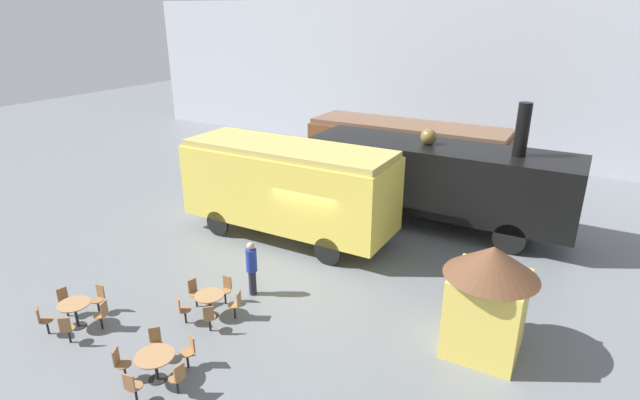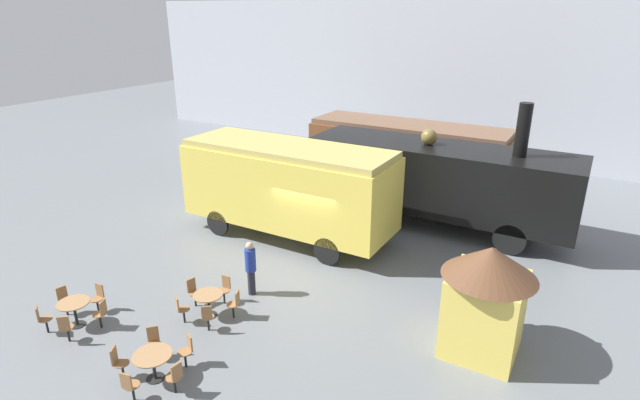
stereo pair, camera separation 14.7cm
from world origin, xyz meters
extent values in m
plane|color=slate|center=(0.00, 0.00, 0.00)|extent=(80.00, 80.00, 0.00)
cube|color=#B2B7C1|center=(0.00, 15.18, 4.50)|extent=(44.00, 0.15, 9.00)
cube|color=brown|center=(0.48, 8.10, 1.87)|extent=(9.54, 2.86, 2.38)
cube|color=brown|center=(0.48, 8.10, 3.18)|extent=(9.35, 2.63, 0.24)
cylinder|color=black|center=(3.35, 6.74, 0.53)|extent=(1.05, 0.12, 1.05)
cylinder|color=black|center=(3.35, 9.47, 0.53)|extent=(1.05, 0.12, 1.05)
cylinder|color=black|center=(-2.38, 6.74, 0.53)|extent=(1.05, 0.12, 1.05)
cylinder|color=black|center=(-2.38, 9.47, 0.53)|extent=(1.05, 0.12, 1.05)
cube|color=black|center=(3.10, 4.58, 2.06)|extent=(10.56, 2.86, 2.59)
cylinder|color=black|center=(6.01, 4.58, 4.32)|extent=(0.49, 0.49, 1.95)
sphere|color=brown|center=(2.57, 4.58, 3.65)|extent=(0.64, 0.64, 0.64)
cylinder|color=black|center=(6.27, 3.21, 0.59)|extent=(1.17, 0.12, 1.17)
cylinder|color=black|center=(6.27, 5.95, 0.59)|extent=(1.17, 0.12, 1.17)
cylinder|color=black|center=(-0.07, 3.21, 0.59)|extent=(1.17, 0.12, 1.17)
cylinder|color=black|center=(-0.07, 5.95, 0.59)|extent=(1.17, 0.12, 1.17)
cube|color=#E0C64C|center=(-1.54, 0.63, 2.05)|extent=(8.20, 2.87, 2.78)
cube|color=tan|center=(-1.54, 0.63, 3.56)|extent=(8.04, 2.64, 0.24)
cylinder|color=black|center=(0.92, -0.75, 0.51)|extent=(1.02, 0.12, 1.02)
cylinder|color=black|center=(0.92, 2.00, 0.51)|extent=(1.02, 0.12, 1.02)
cylinder|color=black|center=(-4.01, -0.75, 0.51)|extent=(1.02, 0.12, 1.02)
cylinder|color=black|center=(-4.01, 2.00, 0.51)|extent=(1.02, 0.12, 1.02)
cylinder|color=black|center=(-3.45, -7.43, 0.01)|extent=(0.44, 0.44, 0.02)
cylinder|color=black|center=(-3.45, -7.43, 0.37)|extent=(0.08, 0.08, 0.70)
cylinder|color=#9E754C|center=(-3.45, -7.43, 0.74)|extent=(0.87, 0.87, 0.03)
cylinder|color=black|center=(-0.53, -5.20, 0.01)|extent=(0.44, 0.44, 0.02)
cylinder|color=black|center=(-0.53, -5.20, 0.35)|extent=(0.08, 0.08, 0.66)
cylinder|color=#9E754C|center=(-0.53, -5.20, 0.70)|extent=(0.86, 0.86, 0.03)
cylinder|color=black|center=(0.15, -7.89, 0.01)|extent=(0.44, 0.44, 0.02)
cylinder|color=black|center=(0.15, -7.89, 0.35)|extent=(0.08, 0.08, 0.65)
cylinder|color=#9E754C|center=(0.15, -7.89, 0.69)|extent=(0.94, 0.94, 0.03)
cylinder|color=black|center=(-3.49, -6.70, 0.21)|extent=(0.06, 0.06, 0.42)
cylinder|color=olive|center=(-3.49, -6.70, 0.43)|extent=(0.36, 0.36, 0.03)
cube|color=olive|center=(-3.50, -6.55, 0.66)|extent=(0.29, 0.06, 0.42)
cylinder|color=black|center=(-4.17, -7.25, 0.21)|extent=(0.06, 0.06, 0.42)
cylinder|color=olive|center=(-4.17, -7.25, 0.43)|extent=(0.36, 0.36, 0.03)
cube|color=olive|center=(-4.31, -7.21, 0.66)|extent=(0.11, 0.29, 0.42)
cylinder|color=black|center=(-3.85, -8.05, 0.21)|extent=(0.06, 0.06, 0.42)
cylinder|color=olive|center=(-3.85, -8.05, 0.43)|extent=(0.36, 0.36, 0.03)
cube|color=olive|center=(-3.93, -8.18, 0.66)|extent=(0.26, 0.19, 0.42)
cylinder|color=black|center=(-2.99, -8.01, 0.21)|extent=(0.06, 0.06, 0.42)
cylinder|color=olive|center=(-2.99, -8.01, 0.43)|extent=(0.36, 0.36, 0.03)
cube|color=olive|center=(-2.89, -8.12, 0.66)|extent=(0.25, 0.21, 0.42)
cylinder|color=black|center=(-2.77, -7.17, 0.21)|extent=(0.06, 0.06, 0.42)
cylinder|color=olive|center=(-2.77, -7.17, 0.43)|extent=(0.36, 0.36, 0.03)
cube|color=olive|center=(-2.62, -7.11, 0.66)|extent=(0.14, 0.28, 0.42)
cylinder|color=black|center=(-0.06, -5.75, 0.21)|extent=(0.06, 0.06, 0.42)
cylinder|color=olive|center=(-0.06, -5.75, 0.43)|extent=(0.36, 0.36, 0.03)
cube|color=olive|center=(0.04, -5.87, 0.66)|extent=(0.25, 0.22, 0.42)
cylinder|color=black|center=(0.15, -4.92, 0.21)|extent=(0.06, 0.06, 0.42)
cylinder|color=olive|center=(0.15, -4.92, 0.43)|extent=(0.36, 0.36, 0.03)
cube|color=olive|center=(0.29, -4.87, 0.66)|extent=(0.14, 0.28, 0.42)
cylinder|color=black|center=(-0.57, -4.47, 0.21)|extent=(0.06, 0.06, 0.42)
cylinder|color=olive|center=(-0.57, -4.47, 0.43)|extent=(0.36, 0.36, 0.03)
cube|color=olive|center=(-0.58, -4.32, 0.66)|extent=(0.29, 0.06, 0.42)
cylinder|color=black|center=(-1.23, -5.02, 0.21)|extent=(0.06, 0.06, 0.42)
cylinder|color=olive|center=(-1.23, -5.02, 0.43)|extent=(0.36, 0.36, 0.03)
cube|color=olive|center=(-1.38, -4.98, 0.66)|extent=(0.11, 0.29, 0.42)
cylinder|color=black|center=(-0.91, -5.81, 0.21)|extent=(0.06, 0.06, 0.42)
cylinder|color=olive|center=(-0.91, -5.81, 0.43)|extent=(0.36, 0.36, 0.03)
cube|color=olive|center=(-0.99, -5.94, 0.66)|extent=(0.27, 0.19, 0.42)
cylinder|color=black|center=(0.29, -8.65, 0.21)|extent=(0.06, 0.06, 0.42)
cylinder|color=olive|center=(0.29, -8.65, 0.43)|extent=(0.36, 0.36, 0.03)
cube|color=olive|center=(0.31, -8.80, 0.66)|extent=(0.29, 0.09, 0.42)
cylinder|color=black|center=(0.91, -7.99, 0.21)|extent=(0.06, 0.06, 0.42)
cylinder|color=olive|center=(0.91, -7.99, 0.43)|extent=(0.36, 0.36, 0.03)
cube|color=olive|center=(1.06, -8.01, 0.66)|extent=(0.08, 0.29, 0.42)
cylinder|color=black|center=(0.48, -7.20, 0.21)|extent=(0.06, 0.06, 0.42)
cylinder|color=olive|center=(0.48, -7.20, 0.43)|extent=(0.36, 0.36, 0.03)
cube|color=olive|center=(0.54, -7.06, 0.66)|extent=(0.28, 0.16, 0.42)
cylinder|color=black|center=(-0.41, -7.36, 0.21)|extent=(0.06, 0.06, 0.42)
cylinder|color=olive|center=(-0.41, -7.36, 0.43)|extent=(0.36, 0.36, 0.03)
cube|color=olive|center=(-0.52, -7.26, 0.66)|extent=(0.23, 0.24, 0.42)
cylinder|color=black|center=(-0.53, -8.26, 0.21)|extent=(0.06, 0.06, 0.42)
cylinder|color=olive|center=(-0.53, -8.26, 0.43)|extent=(0.36, 0.36, 0.03)
cube|color=olive|center=(-0.67, -8.33, 0.66)|extent=(0.17, 0.27, 0.42)
cylinder|color=#262633|center=(-0.18, -3.61, 0.41)|extent=(0.24, 0.24, 0.82)
cylinder|color=navy|center=(-0.18, -3.61, 1.19)|extent=(0.34, 0.34, 0.73)
sphere|color=tan|center=(-0.18, -3.61, 1.67)|extent=(0.24, 0.24, 0.24)
cube|color=#DBC151|center=(6.69, -2.87, 1.10)|extent=(1.80, 1.80, 2.20)
cone|color=brown|center=(6.69, -2.87, 2.60)|extent=(2.34, 2.34, 0.80)
camera|label=1|loc=(8.34, -14.42, 8.36)|focal=28.00mm
camera|label=2|loc=(8.47, -14.35, 8.36)|focal=28.00mm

